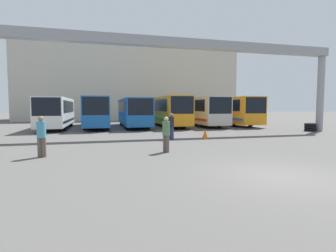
{
  "coord_description": "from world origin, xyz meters",
  "views": [
    {
      "loc": [
        -5.49,
        -6.98,
        2.18
      ],
      "look_at": [
        0.57,
        16.27,
        0.43
      ],
      "focal_mm": 28.0,
      "sensor_mm": 36.0,
      "label": 1
    }
  ],
  "objects": [
    {
      "name": "tire_stack",
      "position": [
        12.9,
        12.58,
        0.36
      ],
      "size": [
        1.04,
        1.04,
        0.72
      ],
      "color": "black",
      "rests_on": "ground"
    },
    {
      "name": "pedestrian_near_left",
      "position": [
        -2.42,
        5.16,
        0.91
      ],
      "size": [
        0.36,
        0.36,
        1.72
      ],
      "rotation": [
        0.0,
        0.0,
        2.12
      ],
      "color": "brown",
      "rests_on": "ground"
    },
    {
      "name": "ground_plane",
      "position": [
        0.0,
        0.0,
        0.0
      ],
      "size": [
        200.0,
        200.0,
        0.0
      ],
      "primitive_type": "plane",
      "color": "#514F4C"
    },
    {
      "name": "pedestrian_near_right",
      "position": [
        -0.86,
        9.91,
        0.93
      ],
      "size": [
        0.37,
        0.37,
        1.76
      ],
      "rotation": [
        0.0,
        0.0,
        5.44
      ],
      "color": "navy",
      "rests_on": "ground"
    },
    {
      "name": "building_backdrop",
      "position": [
        0.0,
        41.59,
        5.93
      ],
      "size": [
        36.46,
        12.0,
        11.87
      ],
      "color": "#B7B2A3",
      "rests_on": "ground"
    },
    {
      "name": "overhead_gantry",
      "position": [
        0.0,
        12.63,
        6.21
      ],
      "size": [
        28.44,
        0.8,
        7.42
      ],
      "color": "gray",
      "rests_on": "ground"
    },
    {
      "name": "pedestrian_mid_left",
      "position": [
        -7.96,
        5.32,
        0.95
      ],
      "size": [
        0.37,
        0.37,
        1.79
      ],
      "rotation": [
        0.0,
        0.0,
        2.92
      ],
      "color": "brown",
      "rests_on": "ground"
    },
    {
      "name": "bus_slot_2",
      "position": [
        -1.94,
        21.67,
        1.76
      ],
      "size": [
        2.53,
        10.83,
        3.05
      ],
      "color": "#1959A5",
      "rests_on": "ground"
    },
    {
      "name": "bus_slot_0",
      "position": [
        -9.72,
        21.41,
        1.77
      ],
      "size": [
        2.46,
        10.3,
        3.07
      ],
      "color": "silver",
      "rests_on": "ground"
    },
    {
      "name": "bus_slot_1",
      "position": [
        -5.83,
        22.19,
        1.82
      ],
      "size": [
        2.46,
        11.87,
        3.15
      ],
      "color": "#1959A5",
      "rests_on": "ground"
    },
    {
      "name": "bus_slot_3",
      "position": [
        1.94,
        22.43,
        1.9
      ],
      "size": [
        2.48,
        12.35,
        3.29
      ],
      "color": "orange",
      "rests_on": "ground"
    },
    {
      "name": "bus_slot_4",
      "position": [
        5.83,
        22.03,
        1.87
      ],
      "size": [
        2.6,
        11.54,
        3.25
      ],
      "color": "beige",
      "rests_on": "ground"
    },
    {
      "name": "traffic_cone",
      "position": [
        1.48,
        9.65,
        0.35
      ],
      "size": [
        0.41,
        0.41,
        0.69
      ],
      "color": "orange",
      "rests_on": "ground"
    },
    {
      "name": "bus_slot_5",
      "position": [
        9.72,
        22.44,
        1.89
      ],
      "size": [
        2.58,
        12.37,
        3.27
      ],
      "color": "orange",
      "rests_on": "ground"
    }
  ]
}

